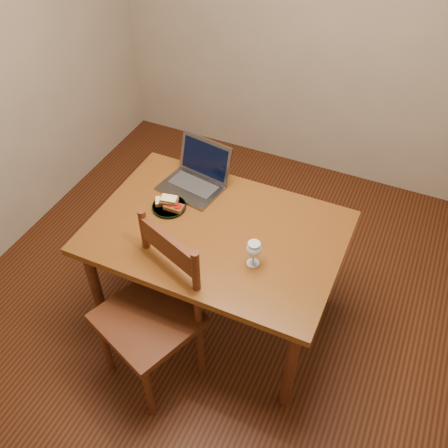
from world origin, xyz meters
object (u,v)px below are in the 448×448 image
at_px(milk_glass, 254,254).
at_px(chair, 151,309).
at_px(table, 217,241).
at_px(plate, 169,207).
at_px(laptop, 197,174).

bearing_deg(milk_glass, chair, -141.97).
distance_m(table, plate, 0.32).
bearing_deg(milk_glass, table, 152.23).
bearing_deg(chair, table, 92.83).
bearing_deg(plate, table, -8.58).
bearing_deg(laptop, table, -39.62).
distance_m(plate, milk_glass, 0.60).
relative_size(plate, laptop, 0.49).
distance_m(plate, laptop, 0.27).
bearing_deg(table, plate, 171.42).
xyz_separation_m(table, chair, (-0.15, -0.46, -0.12)).
distance_m(table, milk_glass, 0.33).
distance_m(table, chair, 0.49).
bearing_deg(chair, plate, 128.15).
xyz_separation_m(table, milk_glass, (0.26, -0.14, 0.16)).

